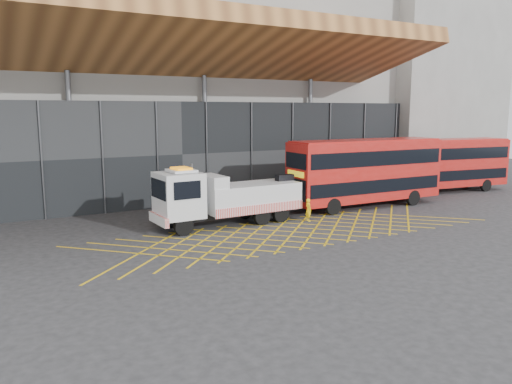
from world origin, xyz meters
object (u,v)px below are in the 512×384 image
worker (308,210)px  bus_towed (366,170)px  recovery_truck (225,197)px  bus_second (448,163)px

worker → bus_towed: bearing=-68.6°
worker → recovery_truck: bearing=78.3°
bus_second → worker: 18.68m
recovery_truck → bus_second: size_ratio=0.96×
bus_towed → bus_second: size_ratio=1.06×
recovery_truck → bus_second: 23.74m
bus_towed → bus_second: 11.59m
bus_second → worker: size_ratio=7.84×
worker → bus_second: bearing=-73.2°
bus_towed → bus_second: bus_towed is taller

